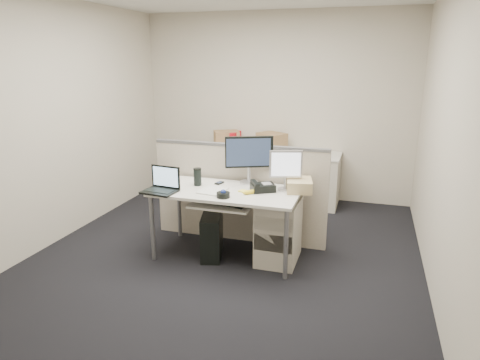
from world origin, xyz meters
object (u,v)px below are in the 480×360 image
(desk, at_px, (226,196))
(monitor_main, at_px, (249,160))
(laptop, at_px, (159,181))
(desk_phone, at_px, (263,188))

(desk, relative_size, monitor_main, 2.91)
(laptop, distance_m, desk_phone, 1.05)
(monitor_main, relative_size, desk_phone, 2.25)
(laptop, xyz_separation_m, desk_phone, (0.99, 0.36, -0.09))
(desk, bearing_deg, monitor_main, 64.89)
(monitor_main, bearing_deg, desk, -138.68)
(desk, distance_m, monitor_main, 0.48)
(monitor_main, height_order, desk_phone, monitor_main)
(monitor_main, bearing_deg, laptop, -165.64)
(laptop, bearing_deg, desk, 30.84)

